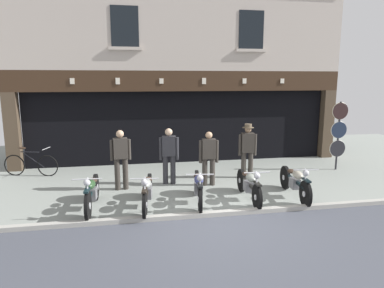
{
  "coord_description": "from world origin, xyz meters",
  "views": [
    {
      "loc": [
        -1.95,
        -7.06,
        3.0
      ],
      "look_at": [
        -0.12,
        2.69,
        1.16
      ],
      "focal_mm": 32.57,
      "sensor_mm": 36.0,
      "label": 1
    }
  ],
  "objects": [
    {
      "name": "tyre_sign_pole",
      "position": [
        4.96,
        3.29,
        1.33
      ],
      "size": [
        0.57,
        0.06,
        2.29
      ],
      "color": "#232328",
      "rests_on": "ground"
    },
    {
      "name": "advert_board_near",
      "position": [
        -1.69,
        5.4,
        1.66
      ],
      "size": [
        0.81,
        0.03,
        0.9
      ],
      "color": "silver"
    },
    {
      "name": "motorcycle_left",
      "position": [
        -2.81,
        0.98,
        0.43
      ],
      "size": [
        0.62,
        2.02,
        0.93
      ],
      "rotation": [
        0.0,
        0.0,
        3.1
      ],
      "color": "black",
      "rests_on": "ground"
    },
    {
      "name": "ground",
      "position": [
        0.0,
        -0.98,
        -0.04
      ],
      "size": [
        23.78,
        22.0,
        0.18
      ],
      "color": "gray"
    },
    {
      "name": "assistant_far_right",
      "position": [
        1.66,
        2.92,
        0.93
      ],
      "size": [
        0.56,
        0.35,
        1.68
      ],
      "rotation": [
        0.0,
        0.0,
        3.01
      ],
      "color": "#38332D",
      "rests_on": "ground"
    },
    {
      "name": "motorcycle_center_left",
      "position": [
        -1.54,
        0.88,
        0.42
      ],
      "size": [
        0.62,
        2.04,
        0.91
      ],
      "rotation": [
        0.0,
        0.0,
        3.0
      ],
      "color": "black",
      "rests_on": "ground"
    },
    {
      "name": "leaning_bicycle",
      "position": [
        -4.99,
        4.39,
        0.37
      ],
      "size": [
        1.72,
        0.64,
        0.93
      ],
      "rotation": [
        0.0,
        0.0,
        -1.84
      ],
      "color": "black",
      "rests_on": "ground"
    },
    {
      "name": "salesman_left",
      "position": [
        -2.15,
        2.41,
        0.92
      ],
      "size": [
        0.56,
        0.26,
        1.66
      ],
      "rotation": [
        0.0,
        0.0,
        3.24
      ],
      "color": "#38332D",
      "rests_on": "ground"
    },
    {
      "name": "motorcycle_center_right",
      "position": [
        1.0,
        0.92,
        0.42
      ],
      "size": [
        0.62,
        2.0,
        0.9
      ],
      "rotation": [
        0.0,
        0.0,
        3.08
      ],
      "color": "black",
      "rests_on": "ground"
    },
    {
      "name": "salesman_right",
      "position": [
        0.3,
        2.36,
        0.86
      ],
      "size": [
        0.56,
        0.26,
        1.56
      ],
      "rotation": [
        0.0,
        0.0,
        3.06
      ],
      "color": "#38332D",
      "rests_on": "ground"
    },
    {
      "name": "motorcycle_center",
      "position": [
        -0.29,
        0.94,
        0.42
      ],
      "size": [
        0.62,
        2.01,
        0.92
      ],
      "rotation": [
        0.0,
        0.0,
        3.0
      ],
      "color": "black",
      "rests_on": "ground"
    },
    {
      "name": "shop_facade",
      "position": [
        0.0,
        7.01,
        1.71
      ],
      "size": [
        12.08,
        4.42,
        6.3
      ],
      "color": "black",
      "rests_on": "ground"
    },
    {
      "name": "shopkeeper_center",
      "position": [
        -0.79,
        2.71,
        0.9
      ],
      "size": [
        0.55,
        0.28,
        1.63
      ],
      "rotation": [
        0.0,
        0.0,
        2.98
      ],
      "color": "#2D2D33",
      "rests_on": "ground"
    },
    {
      "name": "motorcycle_right",
      "position": [
        2.24,
        0.9,
        0.43
      ],
      "size": [
        0.62,
        2.08,
        0.92
      ],
      "rotation": [
        0.0,
        0.0,
        3.03
      ],
      "color": "black",
      "rests_on": "ground"
    }
  ]
}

